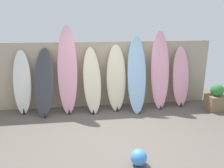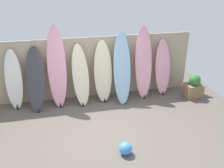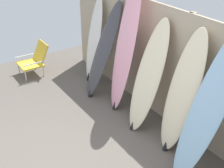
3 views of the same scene
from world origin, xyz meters
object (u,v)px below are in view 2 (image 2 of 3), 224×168
(surfboard_white_0, at_px, (14,81))
(surfboard_charcoal_1, at_px, (35,80))
(surfboard_cream_3, at_px, (81,76))
(planter_box, at_px, (194,87))
(surfboard_pink_2, at_px, (57,68))
(surfboard_pink_6, at_px, (143,63))
(beach_ball, at_px, (126,148))
(surfboard_pink_7, at_px, (163,68))
(surfboard_skyblue_5, at_px, (122,68))
(surfboard_cream_4, at_px, (103,72))

(surfboard_white_0, distance_m, surfboard_charcoal_1, 0.58)
(surfboard_cream_3, bearing_deg, planter_box, -6.75)
(surfboard_pink_2, bearing_deg, surfboard_charcoal_1, -175.78)
(surfboard_pink_6, relative_size, beach_ball, 7.60)
(surfboard_pink_7, bearing_deg, surfboard_pink_6, -176.15)
(surfboard_white_0, relative_size, surfboard_cream_3, 0.97)
(surfboard_pink_6, bearing_deg, beach_ball, -116.05)
(surfboard_cream_3, xyz_separation_m, surfboard_pink_6, (1.83, 0.04, 0.21))
(surfboard_cream_3, bearing_deg, surfboard_pink_7, 1.89)
(surfboard_charcoal_1, relative_size, surfboard_pink_7, 1.01)
(surfboard_pink_2, bearing_deg, surfboard_skyblue_5, -2.88)
(surfboard_charcoal_1, relative_size, surfboard_pink_2, 0.75)
(surfboard_white_0, height_order, surfboard_skyblue_5, surfboard_skyblue_5)
(surfboard_cream_4, xyz_separation_m, surfboard_pink_6, (1.19, -0.01, 0.18))
(surfboard_pink_7, relative_size, beach_ball, 6.01)
(surfboard_pink_6, bearing_deg, surfboard_pink_2, -179.55)
(beach_ball, bearing_deg, surfboard_pink_7, 53.79)
(surfboard_pink_2, distance_m, surfboard_cream_3, 0.67)
(surfboard_pink_2, bearing_deg, surfboard_pink_6, 0.45)
(surfboard_pink_2, bearing_deg, surfboard_cream_4, 1.32)
(surfboard_cream_3, xyz_separation_m, beach_ball, (0.62, -2.44, -0.69))
(surfboard_white_0, relative_size, surfboard_pink_6, 0.78)
(surfboard_charcoal_1, bearing_deg, surfboard_pink_6, 1.18)
(beach_ball, bearing_deg, surfboard_pink_6, 63.95)
(beach_ball, bearing_deg, planter_box, 37.41)
(surfboard_skyblue_5, bearing_deg, surfboard_white_0, 176.27)
(surfboard_charcoal_1, xyz_separation_m, surfboard_pink_6, (3.04, 0.06, 0.22))
(surfboard_charcoal_1, xyz_separation_m, surfboard_cream_4, (1.85, 0.07, 0.03))
(surfboard_skyblue_5, height_order, beach_ball, surfboard_skyblue_5)
(surfboard_pink_7, relative_size, planter_box, 2.32)
(planter_box, bearing_deg, surfboard_white_0, 174.23)
(surfboard_skyblue_5, bearing_deg, beach_ball, -102.89)
(surfboard_cream_3, bearing_deg, surfboard_white_0, 176.08)
(surfboard_white_0, distance_m, surfboard_pink_6, 3.62)
(planter_box, bearing_deg, surfboard_pink_6, 163.66)
(surfboard_charcoal_1, bearing_deg, surfboard_pink_7, 1.64)
(surfboard_skyblue_5, height_order, surfboard_pink_6, surfboard_pink_6)
(surfboard_skyblue_5, relative_size, planter_box, 2.74)
(surfboard_pink_6, bearing_deg, surfboard_white_0, 178.69)
(planter_box, distance_m, beach_ball, 3.37)
(surfboard_cream_4, relative_size, beach_ball, 6.27)
(surfboard_pink_2, xyz_separation_m, planter_box, (3.92, -0.41, -0.78))
(surfboard_cream_3, distance_m, planter_box, 3.36)
(surfboard_skyblue_5, xyz_separation_m, surfboard_pink_6, (0.67, 0.11, 0.07))
(surfboard_cream_4, relative_size, surfboard_pink_7, 1.04)
(surfboard_white_0, xyz_separation_m, surfboard_cream_3, (1.77, -0.12, 0.03))
(surfboard_cream_3, height_order, planter_box, surfboard_cream_3)
(surfboard_pink_2, bearing_deg, surfboard_cream_3, -1.83)
(surfboard_white_0, relative_size, surfboard_skyblue_5, 0.83)
(surfboard_cream_4, xyz_separation_m, surfboard_skyblue_5, (0.53, -0.12, 0.11))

